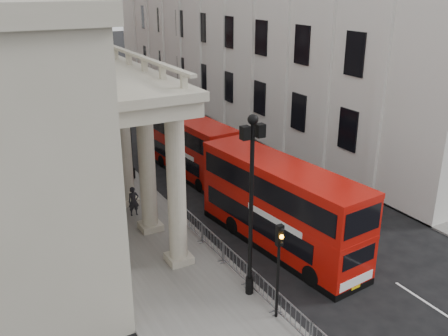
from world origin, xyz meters
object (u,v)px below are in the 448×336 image
(bus_near, at_px, (280,204))
(traffic_light, at_px, (279,255))
(lamp_post_mid, at_px, (128,113))
(pedestrian_a, at_px, (134,201))
(lamp_post_north, at_px, (74,76))
(pedestrian_c, at_px, (103,169))
(lamp_post_south, at_px, (251,196))
(pedestrian_b, at_px, (85,177))
(bus_far, at_px, (189,144))

(bus_near, bearing_deg, traffic_light, -131.28)
(lamp_post_mid, bearing_deg, pedestrian_a, -108.10)
(lamp_post_north, height_order, pedestrian_c, lamp_post_north)
(lamp_post_south, relative_size, pedestrian_b, 5.37)
(pedestrian_b, distance_m, pedestrian_c, 1.54)
(pedestrian_c, bearing_deg, lamp_post_north, 70.98)
(bus_far, bearing_deg, lamp_post_south, -109.24)
(bus_far, distance_m, pedestrian_b, 7.62)
(lamp_post_north, bearing_deg, lamp_post_mid, -90.00)
(lamp_post_north, bearing_deg, pedestrian_a, -94.98)
(bus_near, height_order, pedestrian_c, bus_near)
(lamp_post_north, height_order, bus_far, lamp_post_north)
(lamp_post_north, distance_m, bus_near, 29.22)
(lamp_post_mid, height_order, traffic_light, lamp_post_mid)
(lamp_post_mid, relative_size, traffic_light, 1.93)
(traffic_light, height_order, pedestrian_b, traffic_light)
(pedestrian_a, distance_m, pedestrian_c, 6.20)
(traffic_light, distance_m, bus_near, 6.34)
(bus_far, bearing_deg, pedestrian_c, 164.80)
(lamp_post_south, xyz_separation_m, pedestrian_a, (-1.90, 10.19, -3.90))
(bus_near, bearing_deg, pedestrian_b, 113.38)
(lamp_post_south, xyz_separation_m, traffic_light, (0.10, -2.02, -1.80))
(lamp_post_mid, bearing_deg, bus_far, -10.97)
(lamp_post_north, relative_size, pedestrian_a, 4.66)
(bus_far, xyz_separation_m, pedestrian_a, (-5.99, -5.02, -1.22))
(pedestrian_b, bearing_deg, bus_near, 107.49)
(bus_far, bearing_deg, lamp_post_mid, 164.85)
(bus_near, distance_m, pedestrian_c, 14.50)
(lamp_post_north, xyz_separation_m, bus_near, (3.74, -28.87, -2.48))
(lamp_post_south, relative_size, lamp_post_north, 1.00)
(traffic_light, xyz_separation_m, pedestrian_c, (-2.08, 18.41, -2.04))
(lamp_post_mid, height_order, pedestrian_b, lamp_post_mid)
(lamp_post_north, bearing_deg, lamp_post_south, -90.00)
(lamp_post_north, bearing_deg, bus_far, -76.31)
(lamp_post_mid, distance_m, lamp_post_north, 16.00)
(lamp_post_mid, relative_size, pedestrian_a, 4.66)
(traffic_light, distance_m, pedestrian_a, 12.55)
(lamp_post_north, height_order, pedestrian_b, lamp_post_north)
(pedestrian_b, bearing_deg, lamp_post_mid, 171.55)
(pedestrian_a, bearing_deg, bus_far, 42.06)
(pedestrian_c, bearing_deg, bus_near, -78.46)
(traffic_light, relative_size, pedestrian_c, 2.26)
(lamp_post_mid, height_order, lamp_post_north, same)
(bus_far, xyz_separation_m, pedestrian_b, (-7.48, 0.59, -1.34))
(pedestrian_b, bearing_deg, traffic_light, 89.19)
(lamp_post_north, bearing_deg, traffic_light, -89.83)
(pedestrian_a, bearing_deg, lamp_post_north, 87.13)
(lamp_post_mid, xyz_separation_m, pedestrian_c, (-1.98, 0.39, -3.84))
(lamp_post_south, height_order, lamp_post_mid, same)
(bus_near, relative_size, pedestrian_b, 7.10)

